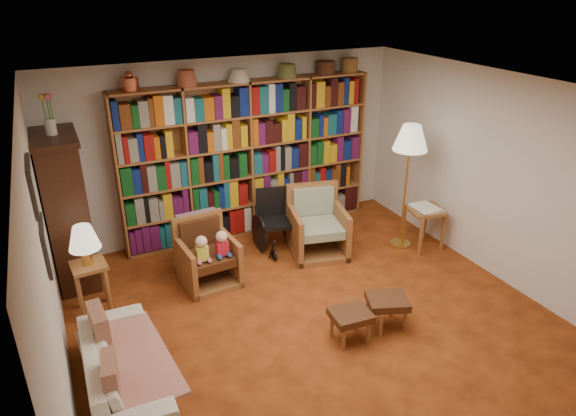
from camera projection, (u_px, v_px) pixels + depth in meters
floor at (313, 318)px, 5.70m from camera, size 5.00×5.00×0.00m
ceiling at (318, 92)px, 4.67m from camera, size 5.00×5.00×0.00m
wall_back at (231, 148)px, 7.24m from camera, size 5.00×0.00×5.00m
wall_front at (509, 373)px, 3.13m from camera, size 5.00×0.00×5.00m
wall_left at (47, 272)px, 4.21m from camera, size 0.00×5.00×5.00m
wall_right at (498, 178)px, 6.17m from camera, size 0.00×5.00×5.00m
bookshelf at (249, 155)px, 7.21m from camera, size 3.60×0.30×2.42m
curio_cabinet at (67, 209)px, 6.07m from camera, size 0.50×0.95×2.40m
framed_pictures at (39, 216)px, 4.31m from camera, size 0.03×0.52×0.97m
sofa at (123, 367)px, 4.64m from camera, size 1.64×0.65×0.48m
sofa_throw at (128, 360)px, 4.64m from camera, size 0.82×1.37×0.04m
cushion_left at (100, 330)px, 4.79m from camera, size 0.16×0.41×0.41m
cushion_right at (111, 378)px, 4.22m from camera, size 0.16×0.38×0.37m
side_table_lamp at (91, 278)px, 5.64m from camera, size 0.39×0.39×0.61m
table_lamp at (84, 239)px, 5.44m from camera, size 0.34×0.34×0.46m
armchair_leather at (206, 255)px, 6.30m from camera, size 0.70×0.74×0.83m
armchair_sage at (314, 227)px, 6.99m from camera, size 0.89×0.90×0.90m
wheelchair at (275, 222)px, 7.04m from camera, size 0.49×0.68×0.85m
floor_lamp at (410, 143)px, 6.64m from camera, size 0.46×0.46×1.74m
side_table_papers at (425, 216)px, 7.01m from camera, size 0.54×0.54×0.62m
footstool_a at (351, 317)px, 5.25m from camera, size 0.42×0.37×0.34m
footstool_b at (387, 303)px, 5.45m from camera, size 0.52×0.49×0.36m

